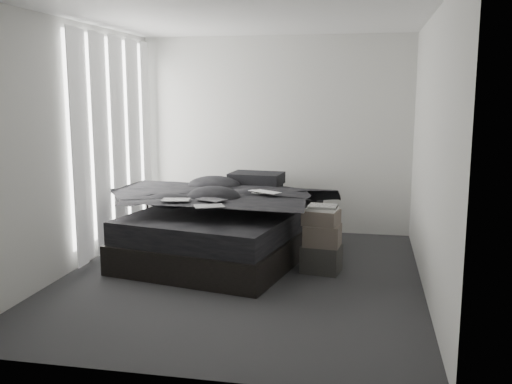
% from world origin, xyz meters
% --- Properties ---
extents(floor, '(3.60, 4.20, 0.01)m').
position_xyz_m(floor, '(0.00, 0.00, 0.00)').
color(floor, '#2B2B2D').
rests_on(floor, ground).
extents(ceiling, '(3.60, 4.20, 0.01)m').
position_xyz_m(ceiling, '(0.00, 0.00, 2.60)').
color(ceiling, white).
rests_on(ceiling, ground).
extents(wall_back, '(3.60, 0.01, 2.60)m').
position_xyz_m(wall_back, '(0.00, 2.10, 1.30)').
color(wall_back, silver).
rests_on(wall_back, ground).
extents(wall_front, '(3.60, 0.01, 2.60)m').
position_xyz_m(wall_front, '(0.00, -2.10, 1.30)').
color(wall_front, silver).
rests_on(wall_front, ground).
extents(wall_left, '(0.01, 4.20, 2.60)m').
position_xyz_m(wall_left, '(-1.80, 0.00, 1.30)').
color(wall_left, silver).
rests_on(wall_left, ground).
extents(wall_right, '(0.01, 4.20, 2.60)m').
position_xyz_m(wall_right, '(1.80, 0.00, 1.30)').
color(wall_right, silver).
rests_on(wall_right, ground).
extents(window_left, '(0.02, 2.00, 2.30)m').
position_xyz_m(window_left, '(-1.78, 0.90, 1.35)').
color(window_left, white).
rests_on(window_left, wall_left).
extents(curtain_left, '(0.06, 2.12, 2.48)m').
position_xyz_m(curtain_left, '(-1.73, 0.90, 1.28)').
color(curtain_left, white).
rests_on(curtain_left, wall_left).
extents(bed, '(2.17, 2.60, 0.31)m').
position_xyz_m(bed, '(-0.34, 0.73, 0.16)').
color(bed, black).
rests_on(bed, floor).
extents(mattress, '(2.09, 2.52, 0.25)m').
position_xyz_m(mattress, '(-0.34, 0.73, 0.44)').
color(mattress, black).
rests_on(mattress, bed).
extents(duvet, '(2.06, 2.27, 0.27)m').
position_xyz_m(duvet, '(-0.36, 0.67, 0.69)').
color(duvet, black).
rests_on(duvet, mattress).
extents(pillow_lower, '(0.77, 0.60, 0.16)m').
position_xyz_m(pillow_lower, '(-0.22, 1.61, 0.64)').
color(pillow_lower, black).
rests_on(pillow_lower, mattress).
extents(pillow_upper, '(0.69, 0.51, 0.15)m').
position_xyz_m(pillow_upper, '(-0.15, 1.57, 0.79)').
color(pillow_upper, black).
rests_on(pillow_upper, pillow_lower).
extents(laptop, '(0.44, 0.39, 0.03)m').
position_xyz_m(laptop, '(0.08, 0.70, 0.84)').
color(laptop, silver).
rests_on(laptop, duvet).
extents(comic_a, '(0.32, 0.24, 0.01)m').
position_xyz_m(comic_a, '(-0.74, 0.18, 0.83)').
color(comic_a, black).
rests_on(comic_a, duvet).
extents(comic_b, '(0.34, 0.29, 0.01)m').
position_xyz_m(comic_b, '(-0.38, 0.28, 0.84)').
color(comic_b, black).
rests_on(comic_b, duvet).
extents(comic_c, '(0.34, 0.29, 0.01)m').
position_xyz_m(comic_c, '(-0.30, -0.08, 0.84)').
color(comic_c, black).
rests_on(comic_c, duvet).
extents(side_stand, '(0.39, 0.39, 0.62)m').
position_xyz_m(side_stand, '(-1.30, 1.23, 0.31)').
color(side_stand, black).
rests_on(side_stand, floor).
extents(papers, '(0.24, 0.18, 0.01)m').
position_xyz_m(papers, '(-1.29, 1.22, 0.62)').
color(papers, white).
rests_on(papers, side_stand).
extents(floor_books, '(0.19, 0.24, 0.16)m').
position_xyz_m(floor_books, '(-1.07, 0.74, 0.08)').
color(floor_books, black).
rests_on(floor_books, floor).
extents(box_lower, '(0.44, 0.37, 0.29)m').
position_xyz_m(box_lower, '(0.79, 0.35, 0.14)').
color(box_lower, '#242424').
rests_on(box_lower, floor).
extents(box_mid, '(0.39, 0.32, 0.22)m').
position_xyz_m(box_mid, '(0.80, 0.34, 0.40)').
color(box_mid, '#534A42').
rests_on(box_mid, box_lower).
extents(box_upper, '(0.40, 0.35, 0.15)m').
position_xyz_m(box_upper, '(0.78, 0.35, 0.59)').
color(box_upper, '#534A42').
rests_on(box_upper, box_mid).
extents(art_book_white, '(0.33, 0.29, 0.03)m').
position_xyz_m(art_book_white, '(0.79, 0.35, 0.68)').
color(art_book_white, silver).
rests_on(art_book_white, box_upper).
extents(art_book_snake, '(0.30, 0.25, 0.03)m').
position_xyz_m(art_book_snake, '(0.80, 0.34, 0.71)').
color(art_book_snake, silver).
rests_on(art_book_snake, art_book_white).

